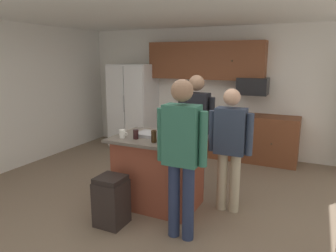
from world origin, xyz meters
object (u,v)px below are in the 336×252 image
mug_blue_stoneware (122,134)px  trash_bin (111,201)px  person_elder_center (182,149)px  tumbler_amber (191,130)px  serving_tray (154,135)px  mug_ceramic_white (187,136)px  glass_stout_tall (154,137)px  microwave_over_range (253,86)px  kitchen_island (158,171)px  glass_short_whisky (136,134)px  glass_pilsner (183,131)px  person_guest_left (196,124)px  refrigerator (133,106)px  glass_dark_ale (168,137)px  person_guest_by_door (230,143)px

mug_blue_stoneware → trash_bin: (0.13, -0.48, -0.71)m
person_elder_center → tumbler_amber: person_elder_center is taller
serving_tray → mug_blue_stoneware: bearing=-141.0°
mug_ceramic_white → serving_tray: size_ratio=0.28×
glass_stout_tall → mug_ceramic_white: bearing=43.2°
microwave_over_range → kitchen_island: (-0.73, -2.55, -0.97)m
microwave_over_range → tumbler_amber: 2.38m
kitchen_island → glass_short_whisky: bearing=-139.6°
glass_pilsner → serving_tray: (-0.35, -0.20, -0.05)m
person_guest_left → trash_bin: size_ratio=2.85×
refrigerator → microwave_over_range: 2.66m
glass_dark_ale → serving_tray: glass_dark_ale is taller
mug_blue_stoneware → glass_short_whisky: size_ratio=0.98×
serving_tray → trash_bin: (-0.19, -0.74, -0.67)m
person_guest_left → tumbler_amber: (0.13, -0.52, 0.03)m
trash_bin → glass_short_whisky: bearing=84.6°
mug_ceramic_white → trash_bin: mug_ceramic_white is taller
microwave_over_range → glass_short_whisky: (-0.95, -2.74, -0.43)m
kitchen_island → glass_stout_tall: 0.60m
tumbler_amber → glass_short_whisky: tumbler_amber is taller
person_guest_left → person_guest_by_door: size_ratio=1.08×
person_elder_center → serving_tray: bearing=2.3°
glass_stout_tall → serving_tray: size_ratio=0.34×
refrigerator → microwave_over_range: size_ratio=3.30×
kitchen_island → glass_stout_tall: bearing=-75.4°
refrigerator → kitchen_island: size_ratio=1.55×
tumbler_amber → glass_pilsner: bearing=175.7°
glass_pilsner → trash_bin: size_ratio=0.22×
kitchen_island → glass_short_whisky: size_ratio=9.71×
person_guest_left → mug_ceramic_white: size_ratio=14.04×
kitchen_island → mug_ceramic_white: mug_ceramic_white is taller
serving_tray → trash_bin: serving_tray is taller
person_guest_by_door → glass_pilsner: person_guest_by_door is taller
glass_dark_ale → serving_tray: size_ratio=0.37×
glass_short_whisky → person_guest_left: bearing=63.4°
glass_pilsner → microwave_over_range: bearing=78.6°
person_guest_left → glass_dark_ale: (-0.01, -0.95, 0.03)m
serving_tray → person_guest_by_door: bearing=12.5°
person_guest_by_door → tumbler_amber: size_ratio=9.64×
person_guest_left → glass_dark_ale: 0.95m
mug_ceramic_white → glass_stout_tall: glass_stout_tall is taller
glass_dark_ale → mug_blue_stoneware: (-0.64, -0.03, -0.03)m
mug_blue_stoneware → tumbler_amber: size_ratio=0.72×
person_guest_left → person_elder_center: bearing=32.3°
kitchen_island → mug_ceramic_white: 0.65m
person_guest_left → mug_ceramic_white: 0.71m
mug_blue_stoneware → refrigerator: bearing=118.9°
glass_dark_ale → glass_stout_tall: 0.18m
person_elder_center → tumbler_amber: 0.86m
mug_ceramic_white → person_guest_by_door: bearing=20.9°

